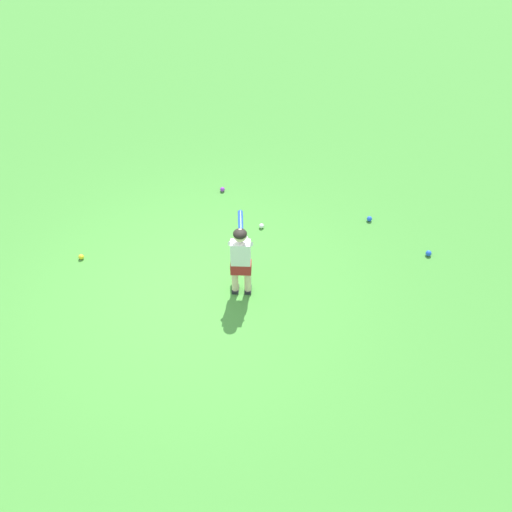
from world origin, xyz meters
name	(u,v)px	position (x,y,z in m)	size (l,w,h in m)	color
ground_plane	(193,289)	(0.00, 0.00, 0.00)	(40.00, 40.00, 0.00)	#479338
child_batter	(241,255)	(0.53, 0.42, 0.65)	(0.61, 0.65, 1.08)	#232328
play_ball_far_left	(262,226)	(-0.14, 1.64, 0.04)	(0.08, 0.08, 0.08)	white
play_ball_by_bucket	(222,189)	(-1.31, 1.98, 0.04)	(0.08, 0.08, 0.08)	purple
play_ball_midfield	(369,219)	(1.05, 2.89, 0.04)	(0.08, 0.08, 0.08)	blue
play_ball_far_right	(429,253)	(2.15, 2.73, 0.04)	(0.09, 0.09, 0.09)	blue
play_ball_near_batter	(81,257)	(-1.67, -0.63, 0.04)	(0.08, 0.08, 0.08)	yellow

